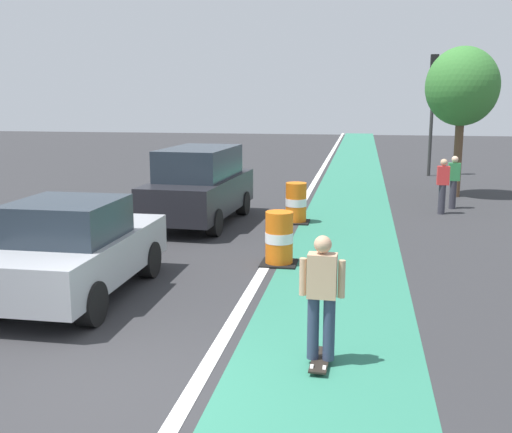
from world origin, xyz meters
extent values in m
plane|color=#2D2D30|center=(0.00, 0.00, 0.00)|extent=(100.00, 100.00, 0.00)
cube|color=#2D755B|center=(2.40, 12.00, 0.00)|extent=(2.50, 80.00, 0.01)
cube|color=silver|center=(0.90, 12.00, 0.01)|extent=(0.20, 80.00, 0.01)
cube|color=black|center=(2.31, 1.18, 0.07)|extent=(0.25, 0.81, 0.02)
cylinder|color=silver|center=(2.38, 0.92, 0.06)|extent=(0.04, 0.11, 0.11)
cylinder|color=silver|center=(2.23, 0.92, 0.06)|extent=(0.04, 0.11, 0.11)
cylinder|color=silver|center=(2.40, 1.44, 0.06)|extent=(0.04, 0.11, 0.11)
cylinder|color=silver|center=(2.24, 1.44, 0.06)|extent=(0.04, 0.11, 0.11)
cylinder|color=#2D3851|center=(2.41, 1.18, 0.49)|extent=(0.15, 0.15, 0.82)
cylinder|color=#2D3851|center=(2.21, 1.18, 0.49)|extent=(0.15, 0.15, 0.82)
cube|color=tan|center=(2.31, 1.18, 1.18)|extent=(0.37, 0.23, 0.56)
cylinder|color=tan|center=(2.55, 1.17, 1.15)|extent=(0.09, 0.09, 0.48)
cylinder|color=tan|center=(2.07, 1.19, 1.15)|extent=(0.09, 0.09, 0.48)
sphere|color=tan|center=(2.31, 1.18, 1.58)|extent=(0.22, 0.22, 0.22)
cube|color=#9EA0A5|center=(-1.98, 3.22, 0.70)|extent=(1.86, 4.11, 0.72)
cube|color=#232D38|center=(-1.98, 2.97, 1.38)|extent=(1.63, 1.73, 0.64)
cylinder|color=black|center=(-2.80, 4.49, 0.34)|extent=(0.28, 0.68, 0.68)
cylinder|color=black|center=(-1.16, 4.49, 0.34)|extent=(0.28, 0.68, 0.68)
cylinder|color=black|center=(-1.15, 1.95, 0.34)|extent=(0.28, 0.68, 0.68)
cube|color=black|center=(-1.50, 9.51, 0.79)|extent=(2.09, 4.69, 0.90)
cube|color=#232D38|center=(-1.50, 9.51, 1.64)|extent=(1.77, 2.94, 0.80)
cylinder|color=black|center=(-2.24, 10.98, 0.34)|extent=(0.32, 0.69, 0.68)
cylinder|color=black|center=(-0.61, 10.89, 0.34)|extent=(0.32, 0.69, 0.68)
cylinder|color=black|center=(-2.40, 8.13, 0.34)|extent=(0.32, 0.69, 0.68)
cylinder|color=black|center=(-0.76, 8.04, 0.34)|extent=(0.32, 0.69, 0.68)
cylinder|color=orange|center=(1.15, 5.79, 0.25)|extent=(0.56, 0.56, 0.42)
cylinder|color=white|center=(1.15, 5.79, 0.57)|extent=(0.57, 0.57, 0.21)
cylinder|color=orange|center=(1.15, 5.79, 0.88)|extent=(0.56, 0.56, 0.42)
cube|color=black|center=(1.15, 5.79, 0.02)|extent=(0.73, 0.73, 0.04)
cylinder|color=orange|center=(1.03, 10.03, 0.25)|extent=(0.56, 0.56, 0.42)
cylinder|color=white|center=(1.03, 10.03, 0.57)|extent=(0.57, 0.57, 0.21)
cylinder|color=orange|center=(1.03, 10.03, 0.88)|extent=(0.56, 0.56, 0.42)
cube|color=black|center=(1.03, 10.03, 0.02)|extent=(0.73, 0.73, 0.04)
cylinder|color=#2D2D2D|center=(5.60, 20.99, 2.10)|extent=(0.14, 0.14, 4.20)
cube|color=black|center=(5.60, 20.99, 4.65)|extent=(0.32, 0.32, 0.90)
sphere|color=red|center=(5.77, 20.99, 4.91)|extent=(0.16, 0.16, 0.16)
sphere|color=green|center=(5.77, 20.99, 4.39)|extent=(0.16, 0.16, 0.16)
cylinder|color=#33333D|center=(5.07, 12.00, 0.43)|extent=(0.20, 0.20, 0.86)
cube|color=red|center=(5.07, 12.00, 1.13)|extent=(0.34, 0.20, 0.54)
sphere|color=tan|center=(5.07, 12.00, 1.51)|extent=(0.20, 0.20, 0.20)
cylinder|color=#33333D|center=(5.51, 12.96, 0.43)|extent=(0.20, 0.20, 0.86)
cube|color=#338C4C|center=(5.51, 12.96, 1.13)|extent=(0.34, 0.20, 0.54)
sphere|color=beige|center=(5.51, 12.96, 1.51)|extent=(0.20, 0.20, 0.20)
cylinder|color=brown|center=(5.94, 15.36, 1.30)|extent=(0.28, 0.28, 2.60)
ellipsoid|color=#387A33|center=(5.94, 15.36, 3.70)|extent=(2.40, 2.40, 2.60)
camera|label=1|loc=(2.75, -6.11, 3.35)|focal=42.74mm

